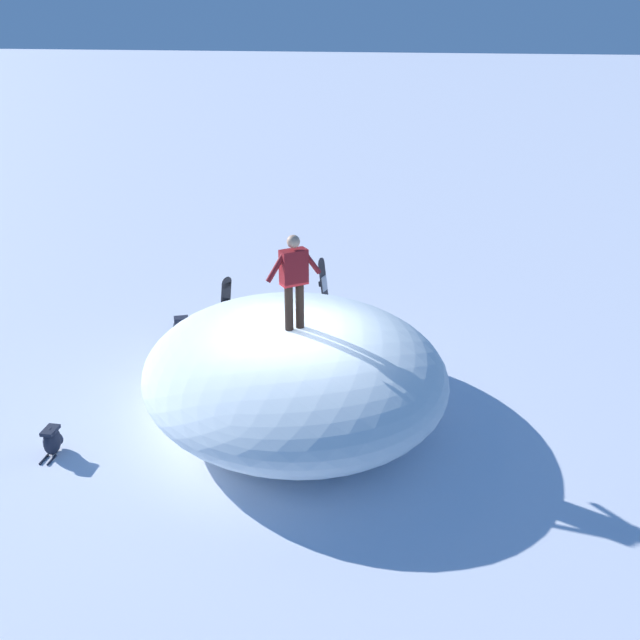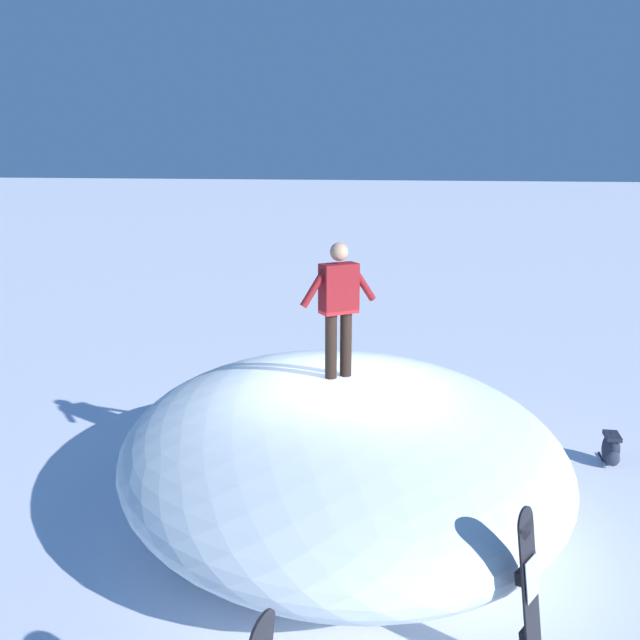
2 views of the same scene
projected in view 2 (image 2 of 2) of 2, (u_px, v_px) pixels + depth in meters
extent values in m
plane|color=white|center=(342.00, 502.00, 8.20)|extent=(240.00, 240.00, 0.00)
ellipsoid|color=white|center=(339.00, 446.00, 7.86)|extent=(7.14, 7.53, 1.68)
cylinder|color=black|center=(331.00, 346.00, 7.66)|extent=(0.14, 0.14, 0.78)
cylinder|color=black|center=(346.00, 344.00, 7.75)|extent=(0.14, 0.14, 0.78)
cube|color=maroon|center=(339.00, 288.00, 7.54)|extent=(0.48, 0.44, 0.58)
sphere|color=tan|center=(339.00, 252.00, 7.43)|extent=(0.21, 0.21, 0.21)
cylinder|color=maroon|center=(315.00, 286.00, 7.39)|extent=(0.35, 0.30, 0.48)
cylinder|color=maroon|center=(362.00, 282.00, 7.66)|extent=(0.35, 0.30, 0.48)
cylinder|color=black|center=(262.00, 631.00, 3.98)|extent=(0.13, 0.28, 0.27)
cube|color=black|center=(531.00, 607.00, 5.23)|extent=(0.33, 0.34, 1.43)
cylinder|color=black|center=(525.00, 523.00, 5.12)|extent=(0.17, 0.26, 0.26)
cube|color=#B2B2B7|center=(532.00, 578.00, 5.17)|extent=(0.16, 0.22, 0.34)
cube|color=black|center=(524.00, 575.00, 5.21)|extent=(0.17, 0.21, 0.12)
cube|color=black|center=(528.00, 634.00, 5.29)|extent=(0.17, 0.21, 0.12)
ellipsoid|color=#1E2333|center=(611.00, 449.00, 9.17)|extent=(0.24, 0.38, 0.47)
ellipsoid|color=#2B3144|center=(613.00, 459.00, 9.02)|extent=(0.18, 0.11, 0.22)
cube|color=#1E2333|center=(612.00, 436.00, 9.12)|extent=(0.20, 0.32, 0.06)
cylinder|color=#1E2333|center=(611.00, 457.00, 9.40)|extent=(0.04, 0.26, 0.04)
cylinder|color=#1E2333|center=(601.00, 456.00, 9.43)|extent=(0.04, 0.26, 0.04)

